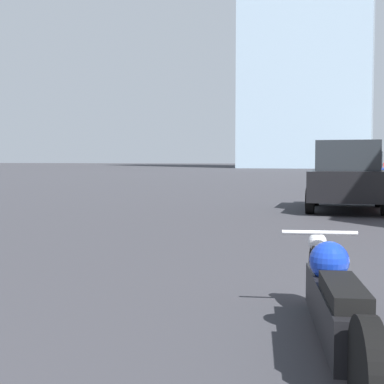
{
  "coord_description": "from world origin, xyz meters",
  "views": [
    {
      "loc": [
        3.68,
        0.62,
        1.3
      ],
      "look_at": [
        1.44,
        7.05,
        0.89
      ],
      "focal_mm": 50.0,
      "sensor_mm": 36.0,
      "label": 1
    }
  ],
  "objects": [
    {
      "name": "motorcycle",
      "position": [
        3.42,
        4.27,
        0.35
      ],
      "size": [
        0.84,
        2.64,
        0.72
      ],
      "rotation": [
        0.0,
        0.0,
        0.21
      ],
      "color": "black",
      "rests_on": "ground_plane"
    },
    {
      "name": "parked_car_black",
      "position": [
        2.92,
        15.01,
        0.87
      ],
      "size": [
        2.1,
        3.96,
        1.79
      ],
      "rotation": [
        0.0,
        0.0,
        0.06
      ],
      "color": "black",
      "rests_on": "ground_plane"
    },
    {
      "name": "parked_car_blue",
      "position": [
        3.06,
        26.39,
        0.84
      ],
      "size": [
        2.09,
        3.92,
        1.68
      ],
      "rotation": [
        0.0,
        0.0,
        -0.03
      ],
      "color": "#1E3899",
      "rests_on": "ground_plane"
    },
    {
      "name": "parked_car_yellow",
      "position": [
        2.83,
        36.55,
        0.83
      ],
      "size": [
        2.08,
        3.99,
        1.68
      ],
      "rotation": [
        0.0,
        0.0,
        0.04
      ],
      "color": "gold",
      "rests_on": "ground_plane"
    },
    {
      "name": "parked_car_silver",
      "position": [
        2.89,
        48.78,
        0.91
      ],
      "size": [
        2.13,
        4.56,
        1.82
      ],
      "rotation": [
        0.0,
        0.0,
        0.04
      ],
      "color": "#BCBCC1",
      "rests_on": "ground_plane"
    },
    {
      "name": "parked_car_red",
      "position": [
        3.07,
        60.82,
        0.83
      ],
      "size": [
        2.3,
        4.63,
        1.69
      ],
      "rotation": [
        0.0,
        0.0,
        0.1
      ],
      "color": "red",
      "rests_on": "ground_plane"
    }
  ]
}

